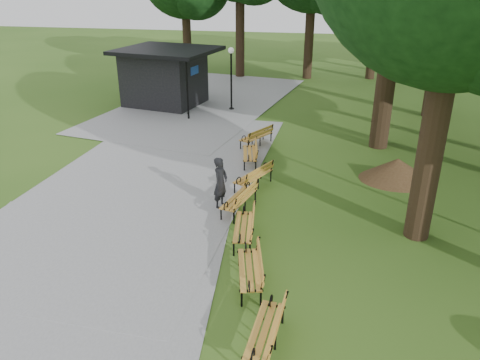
% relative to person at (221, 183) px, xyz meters
% --- Properties ---
extents(ground, '(100.00, 100.00, 0.00)m').
position_rel_person_xyz_m(ground, '(0.71, -1.10, -0.87)').
color(ground, '#335A19').
rests_on(ground, ground).
extents(path, '(12.00, 38.00, 0.06)m').
position_rel_person_xyz_m(path, '(-3.29, 1.90, -0.84)').
color(path, gray).
rests_on(path, ground).
extents(person, '(0.56, 0.72, 1.73)m').
position_rel_person_xyz_m(person, '(0.00, 0.00, 0.00)').
color(person, black).
rests_on(person, ground).
extents(kiosk, '(5.90, 5.37, 3.22)m').
position_rel_person_xyz_m(kiosk, '(-6.19, 12.12, 0.74)').
color(kiosk, black).
rests_on(kiosk, ground).
extents(lamp_post, '(0.32, 0.32, 3.41)m').
position_rel_person_xyz_m(lamp_post, '(-2.19, 11.71, 1.56)').
color(lamp_post, black).
rests_on(lamp_post, ground).
extents(dirt_mound, '(2.24, 2.24, 0.85)m').
position_rel_person_xyz_m(dirt_mound, '(5.85, 3.42, -0.44)').
color(dirt_mound, '#47301C').
rests_on(dirt_mound, ground).
extents(bench_0, '(0.77, 1.94, 0.88)m').
position_rel_person_xyz_m(bench_0, '(2.34, -5.96, -0.43)').
color(bench_0, gold).
rests_on(bench_0, ground).
extents(bench_1, '(1.06, 2.00, 0.88)m').
position_rel_person_xyz_m(bench_1, '(1.66, -3.93, -0.43)').
color(bench_1, gold).
rests_on(bench_1, ground).
extents(bench_2, '(0.88, 1.97, 0.88)m').
position_rel_person_xyz_m(bench_2, '(1.13, -1.91, -0.43)').
color(bench_2, gold).
rests_on(bench_2, ground).
extents(bench_3, '(1.08, 2.00, 0.88)m').
position_rel_person_xyz_m(bench_3, '(0.63, -0.16, -0.43)').
color(bench_3, gold).
rests_on(bench_3, ground).
extents(bench_4, '(1.38, 1.99, 0.88)m').
position_rel_person_xyz_m(bench_4, '(0.78, 1.72, -0.43)').
color(bench_4, gold).
rests_on(bench_4, ground).
extents(bench_5, '(1.00, 1.99, 0.88)m').
position_rel_person_xyz_m(bench_5, '(0.24, 3.97, -0.43)').
color(bench_5, gold).
rests_on(bench_5, ground).
extents(bench_6, '(1.46, 1.98, 0.88)m').
position_rel_person_xyz_m(bench_6, '(0.15, 6.08, -0.43)').
color(bench_6, gold).
rests_on(bench_6, ground).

